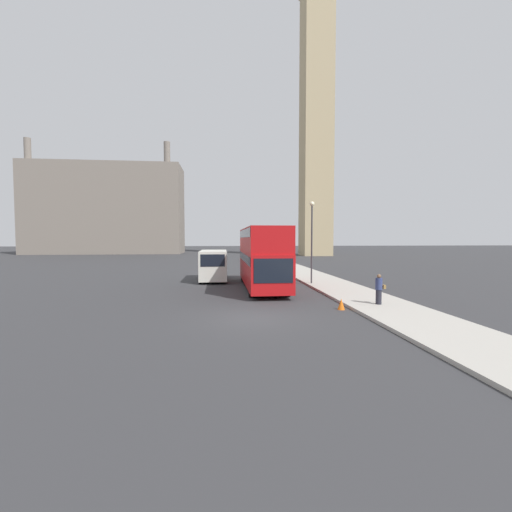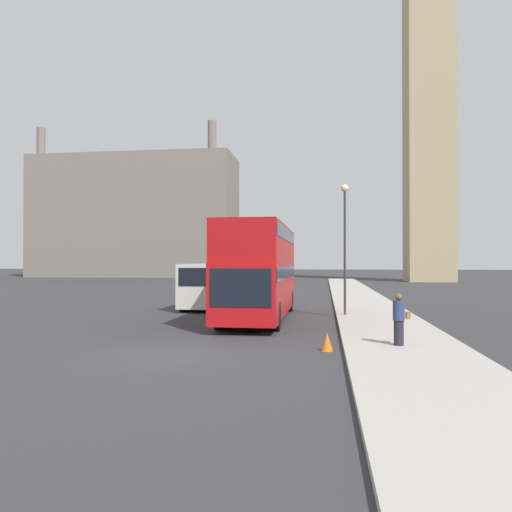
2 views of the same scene
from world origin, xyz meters
The scene contains 9 objects.
ground_plane centered at (0.00, 0.00, 0.00)m, with size 300.00×300.00×0.00m, color #333335.
sidewalk_strip centered at (6.85, 0.00, 0.07)m, with size 3.70×120.00×0.15m.
clock_tower centered at (18.26, 55.20, 36.21)m, with size 6.36×6.53×70.79m.
building_block_distant centered at (-28.28, 69.58, 10.40)m, with size 34.82×11.63×25.32m.
red_double_decker_bus centered at (1.46, 9.24, 2.40)m, with size 2.58×10.85×4.29m.
white_van centered at (-2.10, 13.79, 1.36)m, with size 2.21×5.41×2.53m.
pedestrian centered at (6.67, 1.79, 0.93)m, with size 0.51×0.35×1.56m.
street_lamp centered at (5.41, 10.36, 4.18)m, with size 0.36×0.36×6.21m.
traffic_cone centered at (4.51, 1.36, 0.28)m, with size 0.36×0.36×0.55m.
Camera 1 is at (-1.45, -15.04, 3.55)m, focal length 24.00 mm.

